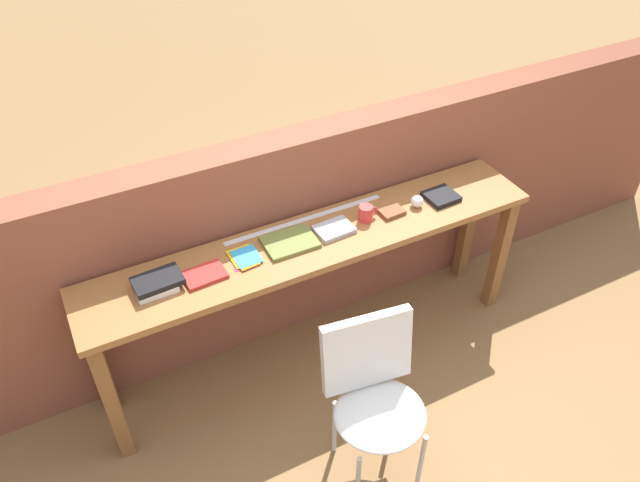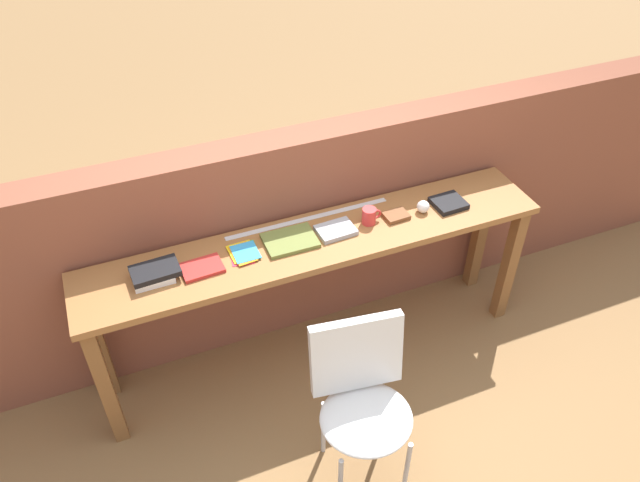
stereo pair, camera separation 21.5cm
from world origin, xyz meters
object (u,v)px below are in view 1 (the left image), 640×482
(leather_journal_brown, at_px, (392,212))
(book_stack_leftmost, at_px, (157,284))
(magazine_cycling, at_px, (204,275))
(chair_white_moulded, at_px, (375,393))
(pamphlet_pile_colourful, at_px, (245,257))
(mug, at_px, (366,213))
(sports_ball_small, at_px, (417,201))
(book_repair_rightmost, at_px, (441,196))
(book_open_centre, at_px, (290,242))

(leather_journal_brown, bearing_deg, book_stack_leftmost, 176.96)
(book_stack_leftmost, bearing_deg, magazine_cycling, -4.86)
(chair_white_moulded, distance_m, pamphlet_pile_colourful, 0.92)
(mug, bearing_deg, sports_ball_small, -4.51)
(mug, distance_m, book_repair_rightmost, 0.48)
(magazine_cycling, height_order, book_repair_rightmost, book_repair_rightmost)
(book_stack_leftmost, xyz_separation_m, mug, (1.15, 0.01, 0.01))
(chair_white_moulded, relative_size, mug, 8.10)
(chair_white_moulded, relative_size, book_stack_leftmost, 3.76)
(book_stack_leftmost, bearing_deg, mug, 0.38)
(chair_white_moulded, distance_m, sports_ball_small, 1.10)
(mug, distance_m, sports_ball_small, 0.31)
(magazine_cycling, height_order, book_open_centre, book_open_centre)
(book_stack_leftmost, xyz_separation_m, leather_journal_brown, (1.30, -0.01, -0.02))
(chair_white_moulded, xyz_separation_m, book_repair_rightmost, (0.86, 0.75, 0.37))
(book_stack_leftmost, bearing_deg, book_open_centre, 1.09)
(pamphlet_pile_colourful, distance_m, book_open_centre, 0.25)
(book_stack_leftmost, relative_size, leather_journal_brown, 1.82)
(book_open_centre, bearing_deg, pamphlet_pile_colourful, -179.74)
(chair_white_moulded, xyz_separation_m, leather_journal_brown, (0.54, 0.76, 0.37))
(book_stack_leftmost, relative_size, sports_ball_small, 3.41)
(book_stack_leftmost, relative_size, mug, 2.15)
(pamphlet_pile_colourful, relative_size, mug, 1.66)
(pamphlet_pile_colourful, height_order, sports_ball_small, sports_ball_small)
(magazine_cycling, distance_m, sports_ball_small, 1.23)
(pamphlet_pile_colourful, height_order, book_repair_rightmost, book_repair_rightmost)
(sports_ball_small, bearing_deg, book_repair_rightmost, -0.22)
(sports_ball_small, xyz_separation_m, book_repair_rightmost, (0.16, -0.00, -0.02))
(book_stack_leftmost, distance_m, leather_journal_brown, 1.30)
(book_stack_leftmost, relative_size, book_open_centre, 0.88)
(book_stack_leftmost, relative_size, magazine_cycling, 1.17)
(mug, bearing_deg, magazine_cycling, -178.34)
(book_repair_rightmost, bearing_deg, pamphlet_pile_colourful, 175.93)
(mug, xyz_separation_m, leather_journal_brown, (0.15, -0.02, -0.03))
(magazine_cycling, distance_m, leather_journal_brown, 1.07)
(sports_ball_small, bearing_deg, chair_white_moulded, -132.89)
(book_open_centre, height_order, leather_journal_brown, leather_journal_brown)
(book_open_centre, distance_m, sports_ball_small, 0.76)
(leather_journal_brown, relative_size, sports_ball_small, 1.87)
(magazine_cycling, relative_size, mug, 1.84)
(chair_white_moulded, relative_size, magazine_cycling, 4.42)
(pamphlet_pile_colourful, bearing_deg, magazine_cycling, -171.33)
(mug, relative_size, leather_journal_brown, 0.85)
(magazine_cycling, bearing_deg, book_repair_rightmost, -3.14)
(magazine_cycling, relative_size, book_open_centre, 0.75)
(book_open_centre, bearing_deg, leather_journal_brown, -1.43)
(book_open_centre, relative_size, mug, 2.44)
(book_stack_leftmost, height_order, book_repair_rightmost, book_stack_leftmost)
(book_open_centre, relative_size, book_repair_rightmost, 1.56)
(pamphlet_pile_colourful, distance_m, mug, 0.70)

